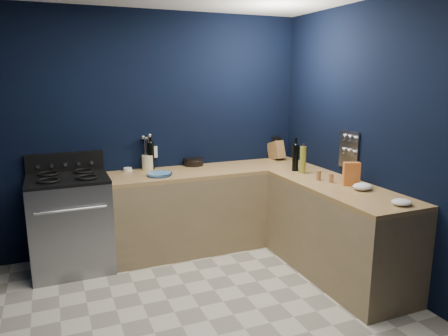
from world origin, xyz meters
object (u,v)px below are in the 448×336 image
plate_stack (159,174)px  utensil_crock (148,162)px  crouton_bag (351,174)px  gas_range (71,225)px  knife_block (276,151)px

plate_stack → utensil_crock: utensil_crock is taller
crouton_bag → gas_range: bearing=178.7°
gas_range → plate_stack: (0.89, -0.09, 0.46)m
plate_stack → utensil_crock: 0.36m
knife_block → plate_stack: bearing=-174.2°
gas_range → utensil_crock: bearing=17.4°
utensil_crock → knife_block: size_ratio=0.72×
plate_stack → crouton_bag: 1.91m
gas_range → utensil_crock: utensil_crock is taller
utensil_crock → knife_block: 1.60m
gas_range → utensil_crock: 1.03m
utensil_crock → crouton_bag: crouton_bag is taller
gas_range → knife_block: (2.45, 0.23, 0.55)m
crouton_bag → knife_block: bearing=114.8°
crouton_bag → utensil_crock: bearing=162.5°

